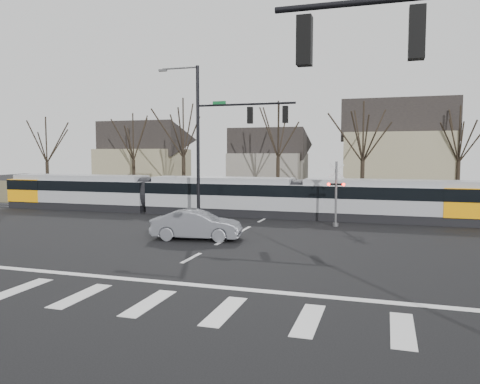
% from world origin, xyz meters
% --- Properties ---
extents(ground, '(140.00, 140.00, 0.00)m').
position_xyz_m(ground, '(0.00, 0.00, 0.00)').
color(ground, black).
extents(grass_verge, '(140.00, 28.00, 0.01)m').
position_xyz_m(grass_verge, '(0.00, 32.00, 0.01)').
color(grass_verge, '#38331E').
rests_on(grass_verge, ground).
extents(crosswalk, '(27.00, 2.60, 0.01)m').
position_xyz_m(crosswalk, '(0.00, -4.00, 0.01)').
color(crosswalk, silver).
rests_on(crosswalk, ground).
extents(stop_line, '(28.00, 0.35, 0.01)m').
position_xyz_m(stop_line, '(0.00, -1.80, 0.01)').
color(stop_line, silver).
rests_on(stop_line, ground).
extents(lane_dashes, '(0.18, 30.00, 0.01)m').
position_xyz_m(lane_dashes, '(0.00, 16.00, 0.01)').
color(lane_dashes, silver).
rests_on(lane_dashes, ground).
extents(rail_pair, '(90.00, 1.52, 0.06)m').
position_xyz_m(rail_pair, '(0.00, 15.80, 0.03)').
color(rail_pair, '#59595E').
rests_on(rail_pair, ground).
extents(tram, '(36.25, 2.69, 2.75)m').
position_xyz_m(tram, '(-3.71, 16.00, 1.50)').
color(tram, gray).
rests_on(tram, ground).
extents(sedan, '(3.01, 5.13, 1.53)m').
position_xyz_m(sedan, '(-1.47, 6.12, 0.77)').
color(sedan, slate).
rests_on(sedan, ground).
extents(signal_pole_far, '(9.28, 0.44, 10.20)m').
position_xyz_m(signal_pole_far, '(-2.41, 12.50, 5.70)').
color(signal_pole_far, black).
rests_on(signal_pole_far, ground).
extents(rail_crossing_signal, '(1.08, 0.36, 4.00)m').
position_xyz_m(rail_crossing_signal, '(5.00, 12.79, 1.89)').
color(rail_crossing_signal, '#59595B').
rests_on(rail_crossing_signal, ground).
extents(tree_row, '(59.20, 7.20, 10.00)m').
position_xyz_m(tree_row, '(2.00, 26.00, 5.00)').
color(tree_row, black).
rests_on(tree_row, ground).
extents(house_a, '(9.72, 8.64, 8.60)m').
position_xyz_m(house_a, '(-20.00, 34.00, 4.46)').
color(house_a, gray).
rests_on(house_a, ground).
extents(house_b, '(8.64, 7.56, 7.65)m').
position_xyz_m(house_b, '(-5.00, 36.00, 3.97)').
color(house_b, slate).
rests_on(house_b, ground).
extents(house_c, '(10.80, 8.64, 10.10)m').
position_xyz_m(house_c, '(9.00, 33.00, 5.23)').
color(house_c, gray).
rests_on(house_c, ground).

